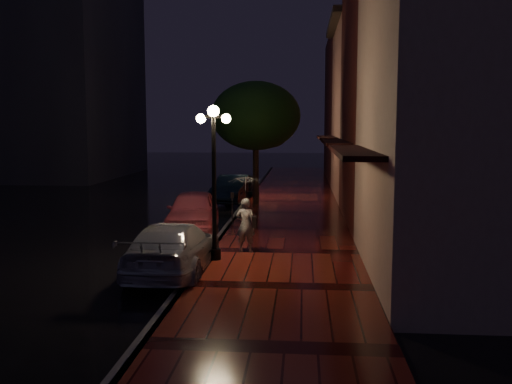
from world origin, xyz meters
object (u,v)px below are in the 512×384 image
at_px(silver_car, 173,248).
at_px(parking_meter, 232,205).
at_px(streetlamp_far, 256,150).
at_px(street_tree, 256,118).
at_px(navy_car, 233,189).
at_px(streetlamp_near, 214,173).
at_px(pink_car, 193,211).
at_px(woman_with_umbrella, 246,202).

relative_size(silver_car, parking_meter, 3.80).
bearing_deg(parking_meter, streetlamp_far, 64.18).
bearing_deg(street_tree, navy_car, 125.20).
distance_m(streetlamp_near, pink_car, 5.62).
relative_size(streetlamp_far, pink_car, 0.98).
relative_size(street_tree, parking_meter, 4.65).
distance_m(navy_car, silver_car, 13.91).
height_order(street_tree, silver_car, street_tree).
relative_size(woman_with_umbrella, parking_meter, 1.83).
xyz_separation_m(streetlamp_near, woman_with_umbrella, (0.78, 1.03, -0.94)).
height_order(woman_with_umbrella, parking_meter, woman_with_umbrella).
bearing_deg(streetlamp_far, pink_car, -100.17).
height_order(silver_car, woman_with_umbrella, woman_with_umbrella).
bearing_deg(streetlamp_far, street_tree, -85.09).
relative_size(streetlamp_near, pink_car, 0.98).
xyz_separation_m(streetlamp_far, navy_car, (-1.05, -1.15, -1.90)).
bearing_deg(streetlamp_far, silver_car, -93.61).
distance_m(streetlamp_near, parking_meter, 5.79).
relative_size(streetlamp_far, woman_with_umbrella, 1.89).
bearing_deg(parking_meter, street_tree, 60.79).
bearing_deg(parking_meter, streetlamp_near, -112.67).
height_order(streetlamp_near, street_tree, street_tree).
distance_m(street_tree, pink_car, 7.13).
height_order(navy_car, woman_with_umbrella, woman_with_umbrella).
relative_size(street_tree, navy_car, 1.36).
bearing_deg(streetlamp_near, navy_car, 94.67).
bearing_deg(navy_car, street_tree, -47.99).
bearing_deg(pink_car, silver_car, -89.35).
height_order(streetlamp_near, streetlamp_far, same).
bearing_deg(streetlamp_near, street_tree, 88.65).
xyz_separation_m(streetlamp_near, street_tree, (0.26, 10.99, 1.64)).
distance_m(streetlamp_near, navy_car, 13.03).
distance_m(silver_car, woman_with_umbrella, 2.88).
bearing_deg(streetlamp_far, woman_with_umbrella, -86.57).
xyz_separation_m(streetlamp_near, streetlamp_far, (0.00, 14.00, 0.00)).
bearing_deg(parking_meter, silver_car, -121.21).
bearing_deg(streetlamp_near, pink_car, 107.59).
bearing_deg(woman_with_umbrella, parking_meter, -67.85).
xyz_separation_m(silver_car, woman_with_umbrella, (1.73, 2.09, 0.97)).
bearing_deg(parking_meter, woman_with_umbrella, -102.52).
relative_size(streetlamp_near, navy_car, 1.01).
bearing_deg(navy_car, parking_meter, -76.43).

